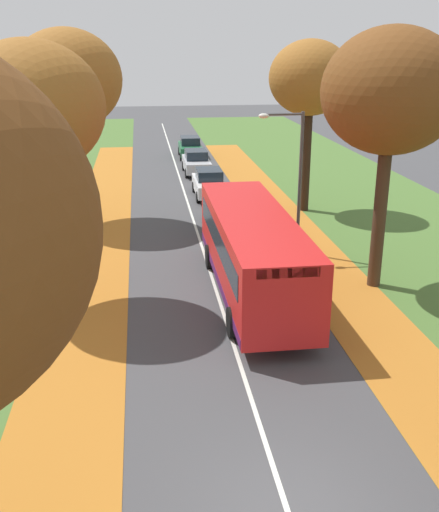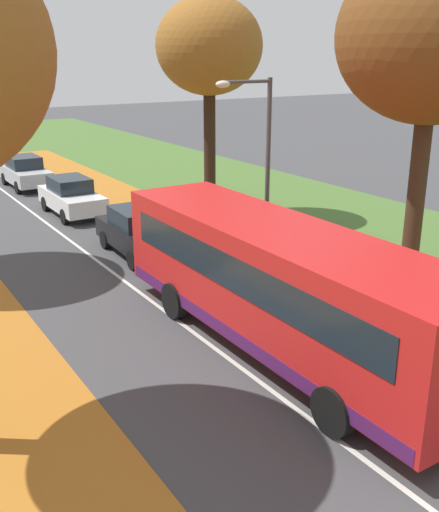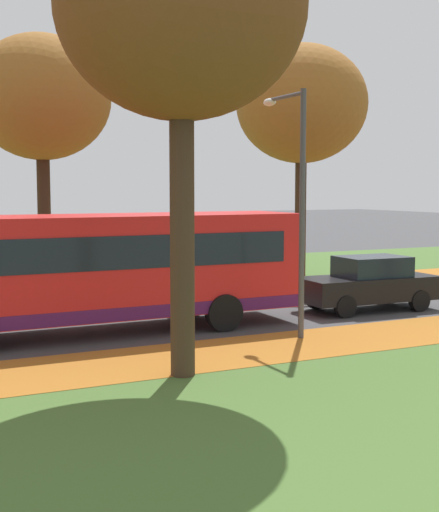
{
  "view_description": "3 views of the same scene",
  "coord_description": "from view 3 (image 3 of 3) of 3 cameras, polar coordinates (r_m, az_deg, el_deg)",
  "views": [
    {
      "loc": [
        -2.52,
        -9.03,
        8.59
      ],
      "look_at": [
        0.18,
        11.49,
        1.2
      ],
      "focal_mm": 42.0,
      "sensor_mm": 36.0,
      "label": 1
    },
    {
      "loc": [
        -6.74,
        0.61,
        6.64
      ],
      "look_at": [
        1.59,
        13.73,
        1.38
      ],
      "focal_mm": 42.0,
      "sensor_mm": 36.0,
      "label": 2
    },
    {
      "loc": [
        18.54,
        5.55,
        3.67
      ],
      "look_at": [
        -0.2,
        14.66,
        1.66
      ],
      "focal_mm": 50.0,
      "sensor_mm": 36.0,
      "label": 3
    }
  ],
  "objects": [
    {
      "name": "tree_left_near",
      "position": [
        25.15,
        -14.05,
        12.12
      ],
      "size": [
        4.65,
        4.65,
        8.78
      ],
      "color": "#382619",
      "rests_on": "ground"
    },
    {
      "name": "leaf_litter_right",
      "position": [
        16.7,
        5.19,
        -7.17
      ],
      "size": [
        2.8,
        60.0,
        0.0
      ],
      "primitive_type": "cube",
      "color": "#B26B23",
      "rests_on": "grass_verge_right"
    },
    {
      "name": "bus",
      "position": [
        18.14,
        -9.5,
        -0.79
      ],
      "size": [
        2.68,
        10.4,
        2.98
      ],
      "color": "red",
      "rests_on": "ground"
    },
    {
      "name": "road_centre_line",
      "position": [
        23.79,
        11.87,
        -3.48
      ],
      "size": [
        0.12,
        80.0,
        0.01
      ],
      "primitive_type": "cube",
      "color": "silver",
      "rests_on": "ground"
    },
    {
      "name": "grass_verge_left",
      "position": [
        31.49,
        1.57,
        -1.18
      ],
      "size": [
        12.0,
        90.0,
        0.01
      ],
      "primitive_type": "cube",
      "color": "#476B2D",
      "rests_on": "ground"
    },
    {
      "name": "tree_right_near",
      "position": [
        14.08,
        -3.09,
        19.19
      ],
      "size": [
        4.75,
        4.75,
        9.19
      ],
      "color": "#422D1E",
      "rests_on": "ground"
    },
    {
      "name": "tree_left_mid",
      "position": [
        29.07,
        6.59,
        11.93
      ],
      "size": [
        5.21,
        5.21,
        9.32
      ],
      "color": "#382619",
      "rests_on": "ground"
    },
    {
      "name": "car_black_lead",
      "position": [
        21.76,
        11.84,
        -2.15
      ],
      "size": [
        1.92,
        4.27,
        1.62
      ],
      "color": "black",
      "rests_on": "ground"
    },
    {
      "name": "leaf_litter_left",
      "position": [
        24.9,
        -5.82,
        -2.97
      ],
      "size": [
        2.8,
        60.0,
        0.0
      ],
      "primitive_type": "cube",
      "color": "#B26B23",
      "rests_on": "grass_verge_left"
    },
    {
      "name": "streetlamp_right",
      "position": [
        17.53,
        6.07,
        5.7
      ],
      "size": [
        1.89,
        0.28,
        6.0
      ],
      "color": "#47474C",
      "rests_on": "ground"
    }
  ]
}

